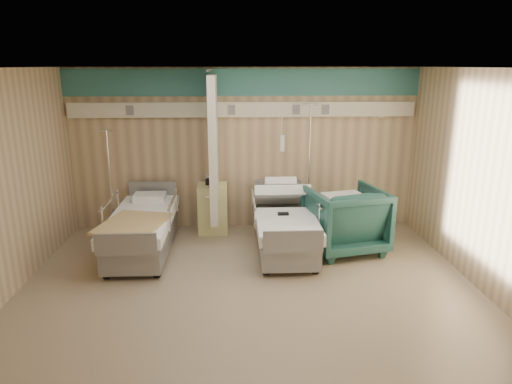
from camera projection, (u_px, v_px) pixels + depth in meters
ground at (249, 290)px, 5.95m from camera, size 6.00×5.00×0.00m
room_walls at (245, 145)px, 5.69m from camera, size 6.04×5.04×2.82m
bed_right at (284, 231)px, 7.15m from camera, size 1.00×2.16×0.63m
bed_left at (143, 234)px, 7.04m from camera, size 1.00×2.16×0.63m
bedside_cabinet at (213, 208)px, 7.93m from camera, size 0.50×0.48×0.85m
visitor_armchair at (345, 219)px, 7.11m from camera, size 1.31×1.33×1.02m
waffle_blanket at (346, 186)px, 6.91m from camera, size 0.71×0.66×0.07m
iv_stand_right at (307, 206)px, 7.96m from camera, size 0.40×0.40×2.22m
iv_stand_left at (114, 216)px, 7.69m from camera, size 0.33×0.33×1.83m
call_remote at (283, 214)px, 6.93m from camera, size 0.17×0.08×0.04m
tan_blanket at (133, 223)px, 6.51m from camera, size 1.04×1.20×0.04m
toiletry_bag at (212, 182)px, 7.80m from camera, size 0.22×0.16×0.11m
white_cup at (209, 179)px, 7.90m from camera, size 0.11×0.11×0.14m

